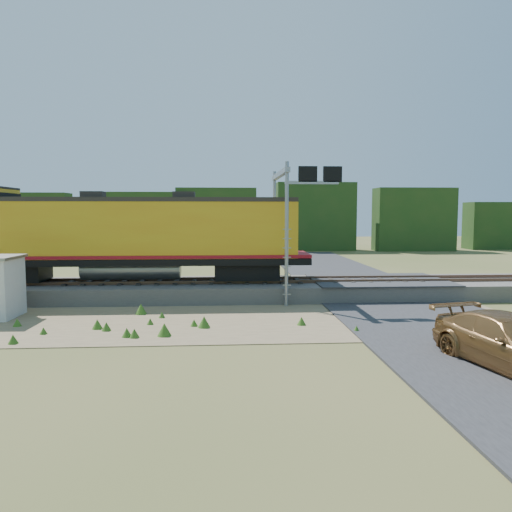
{
  "coord_description": "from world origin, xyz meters",
  "views": [
    {
      "loc": [
        -1.15,
        -19.7,
        4.39
      ],
      "look_at": [
        0.32,
        3.0,
        2.4
      ],
      "focal_mm": 35.0,
      "sensor_mm": 36.0,
      "label": 1
    }
  ],
  "objects": [
    {
      "name": "ground",
      "position": [
        0.0,
        0.0,
        0.0
      ],
      "size": [
        140.0,
        140.0,
        0.0
      ],
      "primitive_type": "plane",
      "color": "#475123",
      "rests_on": "ground"
    },
    {
      "name": "locomotive",
      "position": [
        -6.15,
        6.0,
        3.27
      ],
      "size": [
        18.17,
        2.77,
        4.69
      ],
      "color": "black",
      "rests_on": "rails"
    },
    {
      "name": "weed_clumps",
      "position": [
        -3.5,
        0.1,
        0.0
      ],
      "size": [
        15.0,
        6.2,
        0.56
      ],
      "primitive_type": null,
      "color": "#38651C",
      "rests_on": "ground"
    },
    {
      "name": "car",
      "position": [
        6.89,
        -6.49,
        0.75
      ],
      "size": [
        3.21,
        5.51,
        1.5
      ],
      "primitive_type": "imported",
      "rotation": [
        0.0,
        0.0,
        0.23
      ],
      "color": "brown",
      "rests_on": "ground"
    },
    {
      "name": "signal_gantry",
      "position": [
        2.09,
        5.35,
        5.07
      ],
      "size": [
        2.66,
        6.2,
        6.72
      ],
      "color": "gray",
      "rests_on": "ground"
    },
    {
      "name": "tree_line_north",
      "position": [
        0.0,
        38.0,
        3.07
      ],
      "size": [
        130.0,
        3.0,
        6.5
      ],
      "color": "#1E3E16",
      "rests_on": "ground"
    },
    {
      "name": "dirt_shoulder",
      "position": [
        -2.0,
        0.5,
        0.01
      ],
      "size": [
        26.0,
        8.0,
        0.03
      ],
      "primitive_type": "cube",
      "color": "#8C7754",
      "rests_on": "ground"
    },
    {
      "name": "ballast",
      "position": [
        0.0,
        6.0,
        0.4
      ],
      "size": [
        70.0,
        5.0,
        0.8
      ],
      "primitive_type": "cube",
      "color": "slate",
      "rests_on": "ground"
    },
    {
      "name": "road",
      "position": [
        7.0,
        0.74,
        0.09
      ],
      "size": [
        7.0,
        66.0,
        0.86
      ],
      "color": "#38383A",
      "rests_on": "ground"
    },
    {
      "name": "rails",
      "position": [
        0.0,
        6.0,
        0.88
      ],
      "size": [
        70.0,
        1.54,
        0.16
      ],
      "color": "brown",
      "rests_on": "ballast"
    }
  ]
}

